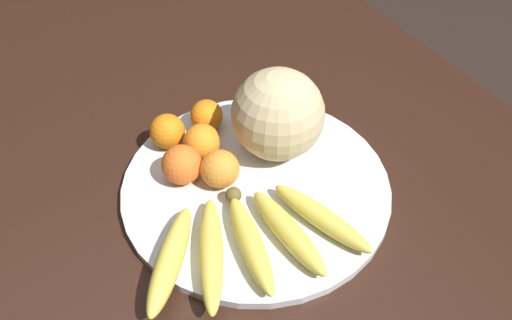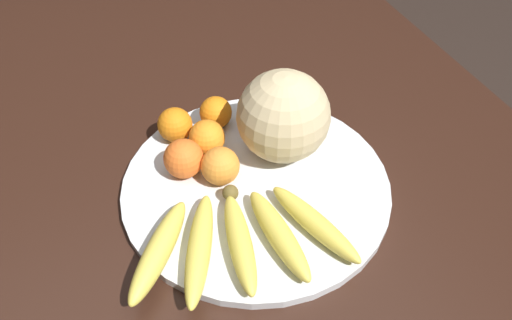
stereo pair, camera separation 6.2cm
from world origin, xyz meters
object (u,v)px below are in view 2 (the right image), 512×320
orange_front_right (175,125)px  orange_back_left (220,166)px  melon (283,116)px  orange_back_right (206,138)px  fruit_bowl (256,185)px  orange_front_left (184,159)px  kitchen_table (215,193)px  banana_bunch (236,239)px  orange_mid_center (216,112)px

orange_front_right → orange_back_left: size_ratio=0.97×
melon → orange_back_left: (0.03, -0.12, -0.04)m
melon → orange_back_right: 0.14m
fruit_bowl → orange_front_left: bearing=-121.4°
fruit_bowl → orange_front_right: size_ratio=7.14×
fruit_bowl → orange_back_left: bearing=-117.0°
fruit_bowl → orange_front_left: size_ratio=6.69×
orange_back_right → orange_front_right: bearing=-142.3°
orange_front_left → melon: bearing=87.1°
kitchen_table → banana_bunch: size_ratio=5.12×
banana_bunch → orange_mid_center: size_ratio=5.80×
melon → kitchen_table: bearing=-101.8°
kitchen_table → orange_front_right: 0.14m
kitchen_table → orange_front_left: orange_front_left is taller
orange_mid_center → orange_front_left: bearing=-41.5°
orange_mid_center → kitchen_table: bearing=-23.4°
kitchen_table → banana_bunch: bearing=-6.2°
fruit_bowl → orange_back_right: 0.12m
banana_bunch → orange_back_right: orange_back_right is taller
kitchen_table → orange_back_right: bearing=-172.8°
melon → orange_front_left: 0.17m
banana_bunch → orange_front_right: (-0.25, -0.02, 0.01)m
kitchen_table → melon: size_ratio=11.19×
orange_front_left → orange_back_right: orange_front_left is taller
orange_back_right → orange_back_left: bearing=1.9°
orange_front_left → orange_front_right: orange_front_left is taller
banana_bunch → orange_back_right: (-0.20, 0.02, 0.01)m
banana_bunch → orange_front_left: 0.17m
kitchen_table → fruit_bowl: size_ratio=3.96×
melon → orange_back_right: size_ratio=2.50×
orange_front_right → kitchen_table: bearing=30.6°
kitchen_table → orange_front_left: bearing=-72.1°
fruit_bowl → orange_back_left: size_ratio=6.94×
orange_mid_center → melon: bearing=39.1°
kitchen_table → orange_front_right: orange_front_right is taller
orange_front_left → orange_back_right: (-0.04, 0.05, -0.00)m
orange_front_left → kitchen_table: bearing=107.9°
banana_bunch → kitchen_table: bearing=-177.3°
melon → orange_front_left: (-0.01, -0.17, -0.04)m
orange_mid_center → orange_back_left: orange_back_left is taller
melon → orange_back_left: bearing=-77.1°
fruit_bowl → orange_front_left: (-0.06, -0.10, 0.04)m
orange_back_right → melon: bearing=69.8°
kitchen_table → fruit_bowl: 0.12m
fruit_bowl → orange_back_left: (-0.03, -0.05, 0.04)m
banana_bunch → orange_mid_center: bearing=177.3°
orange_back_left → orange_mid_center: bearing=165.3°
banana_bunch → orange_front_left: orange_front_left is taller
banana_bunch → orange_front_right: 0.25m
orange_mid_center → banana_bunch: bearing=-11.7°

